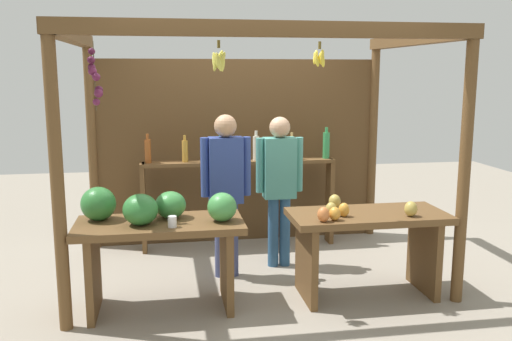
% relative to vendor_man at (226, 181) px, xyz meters
% --- Properties ---
extents(ground_plane, '(12.00, 12.00, 0.00)m').
position_rel_vendor_man_xyz_m(ground_plane, '(0.28, 0.11, -0.95)').
color(ground_plane, gray).
rests_on(ground_plane, ground).
extents(market_stall, '(3.40, 2.19, 2.36)m').
position_rel_vendor_man_xyz_m(market_stall, '(0.27, 0.61, 0.43)').
color(market_stall, brown).
rests_on(market_stall, ground).
extents(fruit_counter_left, '(1.39, 0.65, 1.04)m').
position_rel_vendor_man_xyz_m(fruit_counter_left, '(-0.66, -0.65, -0.26)').
color(fruit_counter_left, brown).
rests_on(fruit_counter_left, ground).
extents(fruit_counter_right, '(1.38, 0.64, 0.89)m').
position_rel_vendor_man_xyz_m(fruit_counter_right, '(1.16, -0.67, -0.38)').
color(fruit_counter_right, brown).
rests_on(fruit_counter_right, ground).
extents(bottle_shelf_unit, '(2.18, 0.22, 1.36)m').
position_rel_vendor_man_xyz_m(bottle_shelf_unit, '(0.26, 0.89, -0.15)').
color(bottle_shelf_unit, brown).
rests_on(bottle_shelf_unit, ground).
extents(vendor_man, '(0.48, 0.21, 1.59)m').
position_rel_vendor_man_xyz_m(vendor_man, '(0.00, 0.00, 0.00)').
color(vendor_man, '#414A78').
rests_on(vendor_man, ground).
extents(vendor_woman, '(0.48, 0.21, 1.54)m').
position_rel_vendor_man_xyz_m(vendor_woman, '(0.56, 0.20, -0.03)').
color(vendor_woman, '#2B547B').
rests_on(vendor_woman, ground).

